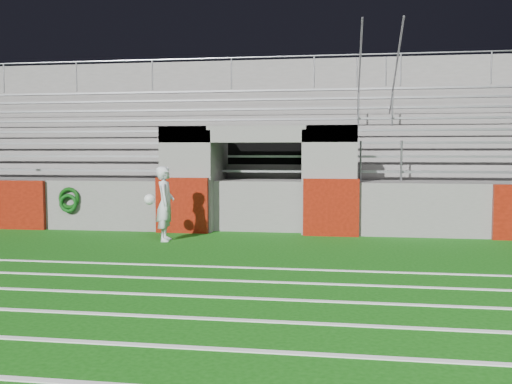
# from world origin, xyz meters

# --- Properties ---
(ground) EXTENTS (90.00, 90.00, 0.00)m
(ground) POSITION_xyz_m (0.00, 0.00, 0.00)
(ground) COLOR #104E0D
(ground) RESTS_ON ground
(field_markings) EXTENTS (28.00, 8.09, 0.01)m
(field_markings) POSITION_xyz_m (0.00, -5.00, 0.01)
(field_markings) COLOR white
(field_markings) RESTS_ON ground
(stadium_structure) EXTENTS (26.00, 8.48, 5.42)m
(stadium_structure) POSITION_xyz_m (0.00, 7.97, 1.49)
(stadium_structure) COLOR #605E5B
(stadium_structure) RESTS_ON ground
(goalkeeper_with_ball) EXTENTS (0.69, 0.67, 1.66)m
(goalkeeper_with_ball) POSITION_xyz_m (-1.82, 1.67, 0.83)
(goalkeeper_with_ball) COLOR silver
(goalkeeper_with_ball) RESTS_ON ground
(hose_coil) EXTENTS (0.56, 0.15, 0.64)m
(hose_coil) POSITION_xyz_m (-4.74, 2.93, 0.76)
(hose_coil) COLOR #0B380B
(hose_coil) RESTS_ON ground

